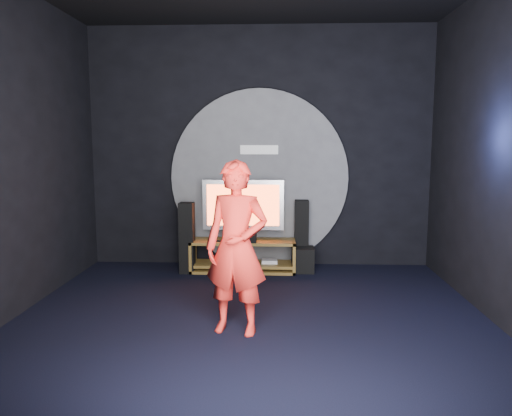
% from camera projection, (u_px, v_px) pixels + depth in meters
% --- Properties ---
extents(floor, '(5.00, 5.00, 0.00)m').
position_uv_depth(floor, '(250.00, 323.00, 5.10)').
color(floor, black).
rests_on(floor, ground).
extents(back_wall, '(5.00, 0.04, 3.50)m').
position_uv_depth(back_wall, '(259.00, 148.00, 7.34)').
color(back_wall, black).
rests_on(back_wall, ground).
extents(front_wall, '(5.00, 0.04, 3.50)m').
position_uv_depth(front_wall, '(222.00, 164.00, 2.39)').
color(front_wall, black).
rests_on(front_wall, ground).
extents(left_wall, '(0.04, 5.00, 3.50)m').
position_uv_depth(left_wall, '(0.00, 151.00, 4.97)').
color(left_wall, black).
rests_on(left_wall, ground).
extents(right_wall, '(0.04, 5.00, 3.50)m').
position_uv_depth(right_wall, '(511.00, 152.00, 4.76)').
color(right_wall, black).
rests_on(right_wall, ground).
extents(wall_disc_panel, '(2.60, 0.11, 2.60)m').
position_uv_depth(wall_disc_panel, '(259.00, 178.00, 7.34)').
color(wall_disc_panel, '#515156').
rests_on(wall_disc_panel, ground).
extents(media_console, '(1.48, 0.45, 0.45)m').
position_uv_depth(media_console, '(244.00, 258.00, 7.12)').
color(media_console, olive).
rests_on(media_console, ground).
extents(tv, '(1.15, 0.22, 0.85)m').
position_uv_depth(tv, '(243.00, 207.00, 7.08)').
color(tv, '#A5A5AC').
rests_on(tv, media_console).
extents(center_speaker, '(0.40, 0.15, 0.15)m').
position_uv_depth(center_speaker, '(242.00, 237.00, 6.93)').
color(center_speaker, black).
rests_on(center_speaker, media_console).
extents(remote, '(0.18, 0.05, 0.02)m').
position_uv_depth(remote, '(217.00, 241.00, 6.98)').
color(remote, black).
rests_on(remote, media_console).
extents(tower_speaker_left, '(0.20, 0.22, 1.00)m').
position_uv_depth(tower_speaker_left, '(187.00, 238.00, 7.00)').
color(tower_speaker_left, black).
rests_on(tower_speaker_left, ground).
extents(tower_speaker_right, '(0.20, 0.22, 1.00)m').
position_uv_depth(tower_speaker_right, '(301.00, 234.00, 7.26)').
color(tower_speaker_right, black).
rests_on(tower_speaker_right, ground).
extents(subwoofer, '(0.32, 0.32, 0.35)m').
position_uv_depth(subwoofer, '(303.00, 260.00, 7.09)').
color(subwoofer, black).
rests_on(subwoofer, ground).
extents(player, '(0.68, 0.52, 1.68)m').
position_uv_depth(player, '(237.00, 248.00, 4.78)').
color(player, red).
rests_on(player, ground).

